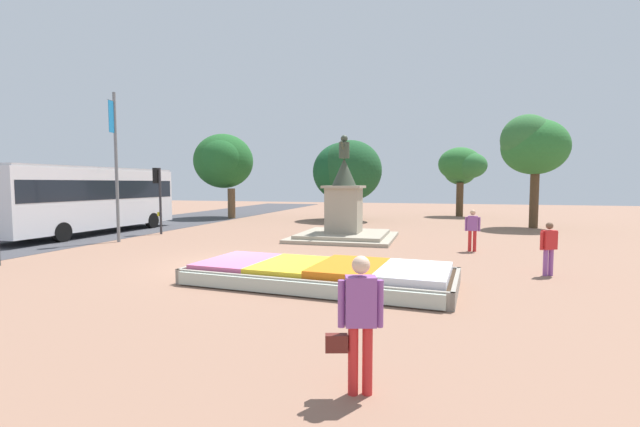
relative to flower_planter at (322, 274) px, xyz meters
The scene contains 13 objects.
ground_plane 3.80m from the flower_planter, 153.34° to the left, with size 89.96×89.96×0.00m, color #8C6651.
flower_planter is the anchor object (origin of this frame).
statue_monument 9.21m from the flower_planter, 98.59° to the left, with size 4.75×4.75×4.92m.
traffic_light_mid_block 14.09m from the flower_planter, 142.82° to the left, with size 0.42×0.30×3.45m.
banner_pole 12.64m from the flower_planter, 154.14° to the left, with size 0.16×0.57×6.68m.
city_bus 16.46m from the flower_planter, 152.71° to the left, with size 2.63×10.48×3.48m.
pedestrian_with_handbag 5.99m from the flower_planter, 70.51° to the right, with size 0.72×0.33×1.77m.
pedestrian_near_planter 8.00m from the flower_planter, 57.80° to the left, with size 0.57×0.25×1.63m.
pedestrian_crossing_plaza 6.62m from the flower_planter, 24.06° to the left, with size 0.52×0.37×1.55m.
park_tree_far_left 19.42m from the flower_planter, 64.13° to the left, with size 3.85×4.05×6.66m.
park_tree_behind_statue 26.10m from the flower_planter, 79.32° to the left, with size 3.73×3.38×5.52m.
park_tree_far_right 19.72m from the flower_planter, 99.89° to the left, with size 5.02×5.11×5.66m.
park_tree_street_side 23.24m from the flower_planter, 124.43° to the left, with size 4.45×4.81×6.42m.
Camera 1 is at (6.29, -12.48, 2.67)m, focal length 24.00 mm.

